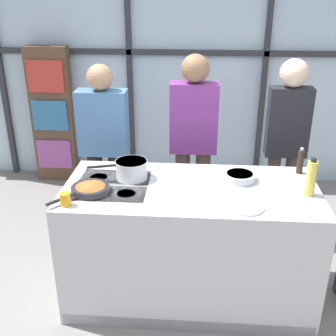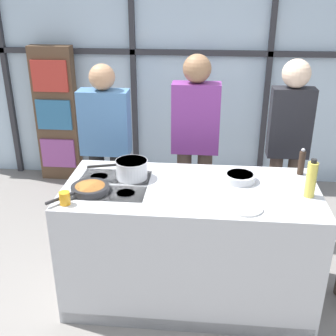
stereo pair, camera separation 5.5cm
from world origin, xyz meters
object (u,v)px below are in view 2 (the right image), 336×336
(spectator_far_left, at_px, (106,142))
(juice_glass_near, at_px, (65,198))
(pepper_grinder, at_px, (302,162))
(oil_bottle, at_px, (311,179))
(spectator_center_left, at_px, (195,138))
(saucepan, at_px, (131,169))
(mixing_bowl, at_px, (240,177))
(spectator_center_right, at_px, (288,139))
(frying_pan, at_px, (89,188))
(white_plate, at_px, (245,208))

(spectator_far_left, relative_size, juice_glass_near, 18.58)
(pepper_grinder, bearing_deg, oil_bottle, -91.58)
(spectator_center_left, xyz_separation_m, saucepan, (-0.44, -0.76, 0.01))
(mixing_bowl, bearing_deg, juice_glass_near, -158.06)
(spectator_far_left, distance_m, spectator_center_left, 0.82)
(spectator_center_right, xyz_separation_m, oil_bottle, (-0.01, -0.93, 0.06))
(frying_pan, relative_size, oil_bottle, 1.49)
(spectator_far_left, relative_size, white_plate, 7.15)
(oil_bottle, bearing_deg, spectator_far_left, 150.06)
(saucepan, bearing_deg, mixing_bowl, 1.49)
(oil_bottle, bearing_deg, spectator_center_left, 130.80)
(spectator_far_left, relative_size, spectator_center_left, 0.95)
(spectator_far_left, xyz_separation_m, pepper_grinder, (1.63, -0.57, 0.11))
(spectator_far_left, bearing_deg, saucepan, 116.20)
(spectator_far_left, relative_size, pepper_grinder, 7.80)
(spectator_center_left, height_order, saucepan, spectator_center_left)
(spectator_center_left, xyz_separation_m, frying_pan, (-0.70, -1.01, -0.04))
(saucepan, bearing_deg, pepper_grinder, 8.29)
(spectator_far_left, relative_size, spectator_center_right, 0.96)
(frying_pan, distance_m, white_plate, 1.07)
(spectator_far_left, height_order, oil_bottle, spectator_far_left)
(mixing_bowl, bearing_deg, spectator_center_left, 115.67)
(white_plate, height_order, mixing_bowl, mixing_bowl)
(pepper_grinder, bearing_deg, saucepan, -171.71)
(frying_pan, bearing_deg, saucepan, 45.28)
(saucepan, bearing_deg, spectator_center_left, 59.57)
(spectator_far_left, height_order, spectator_center_left, spectator_center_left)
(spectator_center_right, distance_m, oil_bottle, 0.94)
(mixing_bowl, relative_size, juice_glass_near, 2.69)
(spectator_far_left, height_order, pepper_grinder, spectator_far_left)
(spectator_center_right, height_order, saucepan, spectator_center_right)
(oil_bottle, height_order, juice_glass_near, oil_bottle)
(mixing_bowl, bearing_deg, pepper_grinder, 19.39)
(white_plate, bearing_deg, spectator_far_left, 135.69)
(saucepan, relative_size, mixing_bowl, 1.83)
(pepper_grinder, bearing_deg, spectator_center_left, 144.99)
(spectator_far_left, distance_m, saucepan, 0.85)
(spectator_far_left, bearing_deg, spectator_center_right, -180.00)
(white_plate, bearing_deg, mixing_bowl, 91.44)
(spectator_center_left, height_order, oil_bottle, spectator_center_left)
(white_plate, distance_m, oil_bottle, 0.51)
(frying_pan, bearing_deg, spectator_center_right, 33.75)
(mixing_bowl, bearing_deg, spectator_center_right, 57.81)
(spectator_center_right, xyz_separation_m, mixing_bowl, (-0.46, -0.73, -0.04))
(spectator_far_left, distance_m, juice_glass_near, 1.20)
(mixing_bowl, bearing_deg, frying_pan, -165.31)
(oil_bottle, relative_size, juice_glass_near, 3.10)
(oil_bottle, bearing_deg, white_plate, -153.86)
(spectator_far_left, relative_size, oil_bottle, 6.00)
(pepper_grinder, bearing_deg, spectator_center_right, 90.06)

